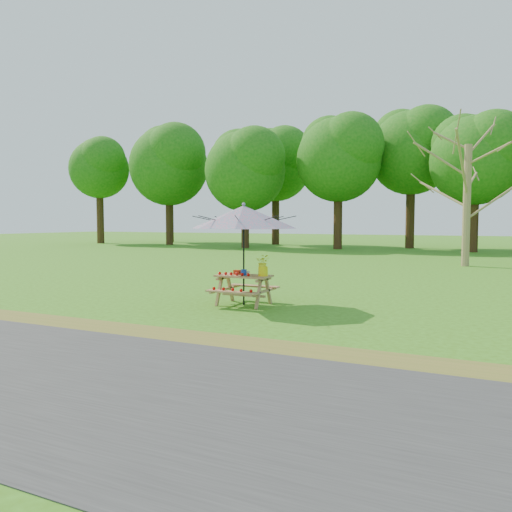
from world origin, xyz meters
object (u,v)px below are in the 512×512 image
at_px(picnic_table, 244,290).
at_px(bare_tree, 470,93).
at_px(flower_bucket, 263,265).
at_px(patio_umbrella, 244,217).

bearing_deg(picnic_table, bare_tree, 72.26).
bearing_deg(flower_bucket, bare_tree, 74.28).
height_order(bare_tree, picnic_table, bare_tree).
bearing_deg(bare_tree, picnic_table, -107.74).
xyz_separation_m(bare_tree, picnic_table, (-4.00, -12.49, -6.69)).
relative_size(bare_tree, picnic_table, 8.75).
distance_m(picnic_table, patio_umbrella, 1.62).
relative_size(bare_tree, flower_bucket, 24.91).
bearing_deg(patio_umbrella, picnic_table, -95.19).
bearing_deg(picnic_table, flower_bucket, -1.52).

